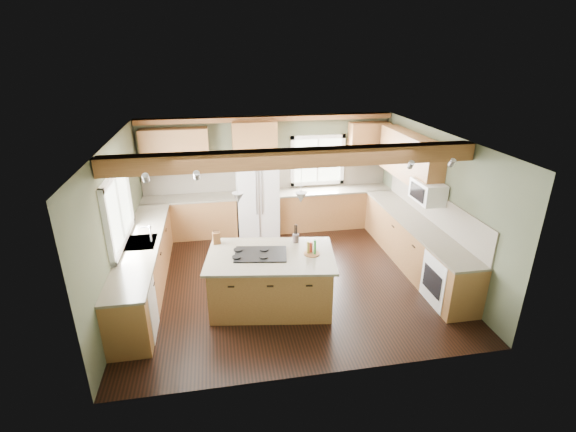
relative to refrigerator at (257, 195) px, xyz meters
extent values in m
plane|color=black|center=(0.30, -2.12, -0.90)|extent=(5.60, 5.60, 0.00)
plane|color=silver|center=(0.30, -2.12, 1.70)|extent=(5.60, 5.60, 0.00)
plane|color=#444B35|center=(0.30, 0.38, 0.40)|extent=(5.60, 0.00, 5.60)
plane|color=#444B35|center=(-2.50, -2.12, 0.40)|extent=(0.00, 5.00, 5.00)
plane|color=#444B35|center=(3.10, -2.12, 0.40)|extent=(0.00, 5.00, 5.00)
cube|color=brown|center=(0.30, -2.91, 1.57)|extent=(5.55, 0.26, 0.26)
cube|color=brown|center=(0.30, 0.28, 1.64)|extent=(5.55, 0.20, 0.10)
cube|color=brown|center=(0.30, 0.36, 0.31)|extent=(5.58, 0.03, 0.58)
cube|color=brown|center=(3.08, -2.07, 0.31)|extent=(0.03, 3.70, 0.58)
cube|color=brown|center=(-1.49, 0.08, -0.46)|extent=(2.02, 0.60, 0.88)
cube|color=#453D32|center=(-1.49, 0.08, 0.00)|extent=(2.06, 0.64, 0.04)
cube|color=brown|center=(1.79, 0.08, -0.46)|extent=(2.62, 0.60, 0.88)
cube|color=#453D32|center=(1.79, 0.08, 0.00)|extent=(2.66, 0.64, 0.04)
cube|color=brown|center=(-2.20, -2.07, -0.46)|extent=(0.60, 3.70, 0.88)
cube|color=#453D32|center=(-2.20, -2.07, 0.00)|extent=(0.64, 3.74, 0.04)
cube|color=brown|center=(2.80, -2.07, -0.46)|extent=(0.60, 3.70, 0.88)
cube|color=#453D32|center=(2.80, -2.07, 0.00)|extent=(0.64, 3.74, 0.04)
cube|color=brown|center=(-1.69, 0.21, 1.05)|extent=(1.40, 0.35, 0.90)
cube|color=brown|center=(0.00, 0.21, 1.25)|extent=(0.96, 0.35, 0.70)
cube|color=brown|center=(2.92, -1.22, 1.05)|extent=(0.35, 2.20, 0.90)
cube|color=brown|center=(2.60, 0.21, 1.05)|extent=(0.90, 0.35, 0.90)
cube|color=white|center=(-2.48, -2.07, 0.65)|extent=(0.04, 1.60, 1.05)
cube|color=white|center=(1.45, 0.36, 0.65)|extent=(1.10, 0.04, 1.00)
cube|color=#262628|center=(-2.20, -2.07, 0.01)|extent=(0.50, 0.65, 0.03)
cylinder|color=#B2B2B7|center=(-2.02, -2.07, 0.15)|extent=(0.02, 0.02, 0.28)
cube|color=white|center=(-2.19, -3.37, -0.47)|extent=(0.60, 0.60, 0.84)
cube|color=white|center=(2.79, -3.37, -0.47)|extent=(0.60, 0.72, 0.84)
cube|color=white|center=(2.88, -2.17, 0.65)|extent=(0.40, 0.70, 0.38)
cone|color=#B2B2B7|center=(-0.57, -2.83, 0.98)|extent=(0.18, 0.18, 0.16)
cone|color=#B2B2B7|center=(0.37, -2.98, 0.98)|extent=(0.18, 0.18, 0.16)
cube|color=silver|center=(0.00, 0.00, 0.00)|extent=(0.90, 0.74, 1.80)
cube|color=brown|center=(-0.10, -2.91, -0.46)|extent=(2.04, 1.43, 0.88)
cube|color=#453D32|center=(-0.10, -2.91, 0.00)|extent=(2.19, 1.57, 0.04)
cube|color=black|center=(-0.26, -2.88, 0.03)|extent=(0.89, 0.66, 0.02)
cube|color=brown|center=(-0.93, -2.35, 0.12)|extent=(0.13, 0.11, 0.20)
cylinder|color=#463F38|center=(0.38, -2.52, 0.09)|extent=(0.12, 0.12, 0.14)
camera|label=1|loc=(-0.86, -8.75, 3.09)|focal=26.00mm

